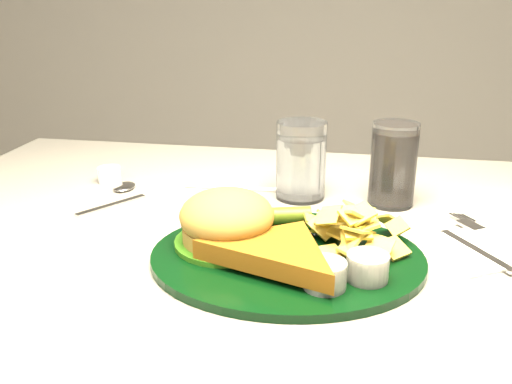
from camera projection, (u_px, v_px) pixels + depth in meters
dinner_plate at (288, 233)px, 0.69m from camera, size 0.36×0.31×0.08m
water_glass at (301, 160)px, 0.90m from camera, size 0.09×0.09×0.12m
cola_glass at (393, 164)px, 0.87m from camera, size 0.07×0.07×0.13m
fork_napkin at (475, 247)px, 0.73m from camera, size 0.19×0.21×0.01m
spoon at (111, 204)px, 0.88m from camera, size 0.13×0.16×0.01m
ramekin at (109, 175)px, 0.99m from camera, size 0.04×0.04×0.03m
wrapped_straw at (235, 188)px, 0.95m from camera, size 0.18×0.07×0.01m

